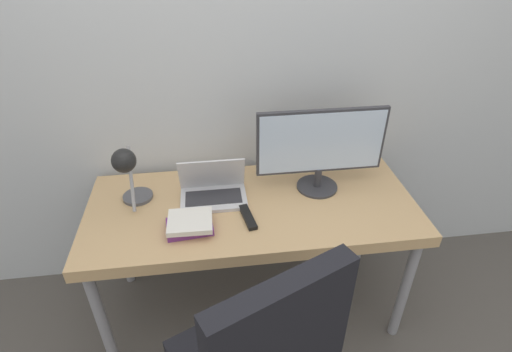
% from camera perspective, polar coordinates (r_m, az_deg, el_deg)
% --- Properties ---
extents(wall_back, '(8.00, 0.05, 2.60)m').
position_cam_1_polar(wall_back, '(2.02, -2.14, 16.30)').
color(wall_back, silver).
rests_on(wall_back, ground_plane).
extents(desk, '(1.57, 0.68, 0.73)m').
position_cam_1_polar(desk, '(1.96, -0.55, -5.45)').
color(desk, tan).
rests_on(desk, ground_plane).
extents(laptop, '(0.32, 0.21, 0.21)m').
position_cam_1_polar(laptop, '(1.94, -6.15, -2.05)').
color(laptop, silver).
rests_on(laptop, desk).
extents(monitor, '(0.62, 0.20, 0.43)m').
position_cam_1_polar(monitor, '(1.93, 9.25, 4.22)').
color(monitor, '#333338').
rests_on(monitor, desk).
extents(desk_lamp, '(0.14, 0.25, 0.34)m').
position_cam_1_polar(desk_lamp, '(1.84, -17.88, 0.82)').
color(desk_lamp, '#4C4C51').
rests_on(desk_lamp, desk).
extents(book_stack, '(0.21, 0.17, 0.06)m').
position_cam_1_polar(book_stack, '(1.78, -9.44, -6.81)').
color(book_stack, '#753384').
rests_on(book_stack, desk).
extents(tv_remote, '(0.07, 0.17, 0.02)m').
position_cam_1_polar(tv_remote, '(1.82, -1.16, -5.89)').
color(tv_remote, black).
rests_on(tv_remote, desk).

